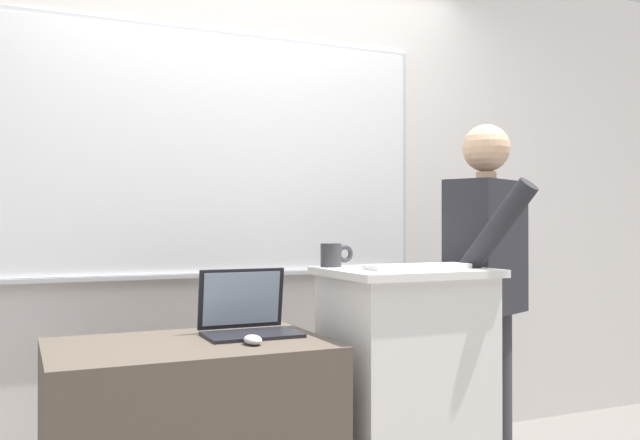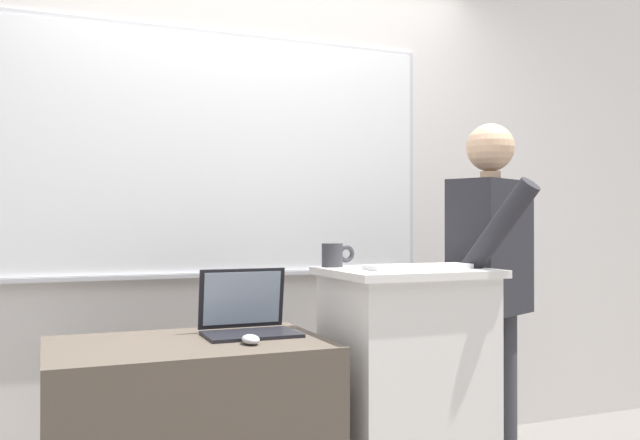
# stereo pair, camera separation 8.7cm
# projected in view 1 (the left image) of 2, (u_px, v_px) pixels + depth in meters

# --- Properties ---
(back_wall) EXTENTS (6.40, 0.17, 2.68)m
(back_wall) POSITION_uv_depth(u_px,v_px,m) (239.00, 194.00, 3.43)
(back_wall) COLOR silver
(back_wall) RESTS_ON ground_plane
(lectern_podium) EXTENTS (0.62, 0.53, 1.02)m
(lectern_podium) POSITION_uv_depth(u_px,v_px,m) (405.00, 395.00, 2.70)
(lectern_podium) COLOR silver
(lectern_podium) RESTS_ON ground_plane
(person_presenter) EXTENTS (0.58, 0.67, 1.64)m
(person_presenter) POSITION_uv_depth(u_px,v_px,m) (487.00, 279.00, 3.03)
(person_presenter) COLOR #333338
(person_presenter) RESTS_ON ground_plane
(laptop) EXTENTS (0.35, 0.27, 0.25)m
(laptop) POSITION_uv_depth(u_px,v_px,m) (246.00, 315.00, 2.61)
(laptop) COLOR black
(laptop) RESTS_ON side_desk
(wireless_keyboard) EXTENTS (0.43, 0.13, 0.02)m
(wireless_keyboard) POSITION_uv_depth(u_px,v_px,m) (418.00, 267.00, 2.65)
(wireless_keyboard) COLOR silver
(wireless_keyboard) RESTS_ON lectern_podium
(computer_mouse_by_laptop) EXTENTS (0.06, 0.10, 0.03)m
(computer_mouse_by_laptop) POSITION_uv_depth(u_px,v_px,m) (253.00, 340.00, 2.37)
(computer_mouse_by_laptop) COLOR #BCBCC1
(computer_mouse_by_laptop) RESTS_ON side_desk
(coffee_mug) EXTENTS (0.14, 0.09, 0.10)m
(coffee_mug) POSITION_uv_depth(u_px,v_px,m) (333.00, 255.00, 2.78)
(coffee_mug) COLOR #333338
(coffee_mug) RESTS_ON lectern_podium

